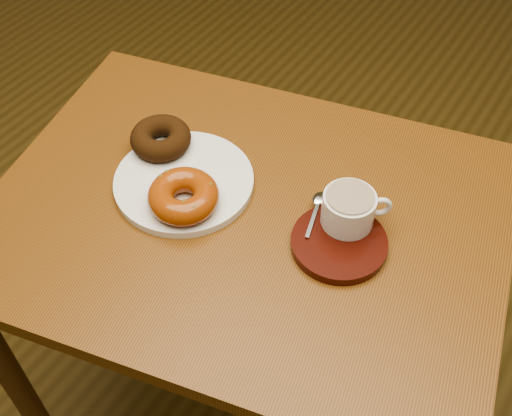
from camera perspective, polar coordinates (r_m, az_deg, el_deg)
The scene contains 7 objects.
cafe_table at distance 1.17m, azimuth -0.82°, elevation -4.38°, with size 0.98×0.82×0.81m.
donut_plate at distance 1.12m, azimuth -6.42°, elevation 2.35°, with size 0.24×0.24×0.01m, color white.
donut_cinnamon at distance 1.16m, azimuth -8.47°, elevation 6.18°, with size 0.11×0.11×0.04m, color black.
donut_caramel at distance 1.05m, azimuth -6.47°, elevation 1.06°, with size 0.12×0.12×0.04m.
saucer at distance 1.03m, azimuth 7.39°, elevation -3.12°, with size 0.15×0.15×0.02m, color #320C06.
coffee_cup at distance 1.03m, azimuth 8.31°, elevation -0.05°, with size 0.10×0.09×0.06m.
teaspoon at distance 1.06m, azimuth 5.56°, elevation 0.51°, with size 0.04×0.10×0.01m.
Camera 1 is at (0.12, -0.66, 1.62)m, focal length 45.00 mm.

